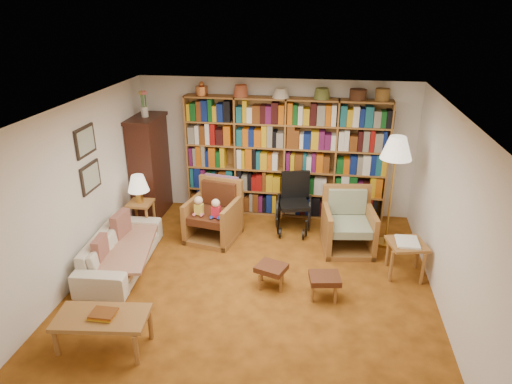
% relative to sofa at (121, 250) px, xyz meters
% --- Properties ---
extents(floor, '(5.00, 5.00, 0.00)m').
position_rel_sofa_xyz_m(floor, '(2.05, -0.10, -0.28)').
color(floor, '#965317').
rests_on(floor, ground).
extents(ceiling, '(5.00, 5.00, 0.00)m').
position_rel_sofa_xyz_m(ceiling, '(2.05, -0.10, 2.22)').
color(ceiling, white).
rests_on(ceiling, wall_back).
extents(wall_back, '(5.00, 0.00, 5.00)m').
position_rel_sofa_xyz_m(wall_back, '(2.05, 2.40, 0.97)').
color(wall_back, silver).
rests_on(wall_back, floor).
extents(wall_front, '(5.00, 0.00, 5.00)m').
position_rel_sofa_xyz_m(wall_front, '(2.05, -2.60, 0.97)').
color(wall_front, silver).
rests_on(wall_front, floor).
extents(wall_left, '(0.00, 5.00, 5.00)m').
position_rel_sofa_xyz_m(wall_left, '(-0.45, -0.10, 0.97)').
color(wall_left, silver).
rests_on(wall_left, floor).
extents(wall_right, '(0.00, 5.00, 5.00)m').
position_rel_sofa_xyz_m(wall_right, '(4.55, -0.10, 0.97)').
color(wall_right, silver).
rests_on(wall_right, floor).
extents(bookshelf, '(3.60, 0.30, 2.42)m').
position_rel_sofa_xyz_m(bookshelf, '(2.25, 2.23, 0.89)').
color(bookshelf, brown).
rests_on(bookshelf, floor).
extents(curio_cabinet, '(0.50, 0.95, 2.40)m').
position_rel_sofa_xyz_m(curio_cabinet, '(-0.20, 1.90, 0.68)').
color(curio_cabinet, '#38190F').
rests_on(curio_cabinet, floor).
extents(framed_pictures, '(0.03, 0.52, 0.97)m').
position_rel_sofa_xyz_m(framed_pictures, '(-0.43, 0.20, 1.35)').
color(framed_pictures, black).
rests_on(framed_pictures, wall_left).
extents(sofa, '(1.93, 0.86, 0.55)m').
position_rel_sofa_xyz_m(sofa, '(0.00, 0.00, 0.00)').
color(sofa, beige).
rests_on(sofa, floor).
extents(sofa_throw, '(1.07, 1.62, 0.04)m').
position_rel_sofa_xyz_m(sofa_throw, '(0.05, 0.00, 0.02)').
color(sofa_throw, beige).
rests_on(sofa_throw, sofa).
extents(cushion_left, '(0.16, 0.42, 0.41)m').
position_rel_sofa_xyz_m(cushion_left, '(-0.13, 0.35, 0.17)').
color(cushion_left, maroon).
rests_on(cushion_left, sofa).
extents(cushion_right, '(0.14, 0.36, 0.36)m').
position_rel_sofa_xyz_m(cushion_right, '(-0.13, -0.35, 0.17)').
color(cushion_right, maroon).
rests_on(cushion_right, sofa).
extents(side_table_lamp, '(0.41, 0.41, 0.58)m').
position_rel_sofa_xyz_m(side_table_lamp, '(-0.10, 1.08, 0.15)').
color(side_table_lamp, brown).
rests_on(side_table_lamp, floor).
extents(table_lamp, '(0.36, 0.36, 0.49)m').
position_rel_sofa_xyz_m(table_lamp, '(-0.10, 1.08, 0.64)').
color(table_lamp, gold).
rests_on(table_lamp, side_table_lamp).
extents(armchair_leather, '(0.94, 0.97, 1.00)m').
position_rel_sofa_xyz_m(armchair_leather, '(1.17, 1.18, 0.13)').
color(armchair_leather, brown).
rests_on(armchair_leather, floor).
extents(armchair_sage, '(0.90, 0.92, 0.98)m').
position_rel_sofa_xyz_m(armchair_sage, '(3.40, 1.14, 0.10)').
color(armchair_sage, brown).
rests_on(armchair_sage, floor).
extents(wheelchair, '(0.61, 0.82, 1.02)m').
position_rel_sofa_xyz_m(wheelchair, '(2.48, 1.67, 0.19)').
color(wheelchair, black).
rests_on(wheelchair, floor).
extents(floor_lamp, '(0.49, 0.49, 1.84)m').
position_rel_sofa_xyz_m(floor_lamp, '(4.04, 1.33, 1.32)').
color(floor_lamp, gold).
rests_on(floor_lamp, floor).
extents(side_table_papers, '(0.61, 0.61, 0.56)m').
position_rel_sofa_xyz_m(side_table_papers, '(4.20, 0.40, 0.17)').
color(side_table_papers, brown).
rests_on(side_table_papers, floor).
extents(footstool_a, '(0.49, 0.45, 0.34)m').
position_rel_sofa_xyz_m(footstool_a, '(2.31, -0.19, -0.00)').
color(footstool_a, '#4F2515').
rests_on(footstool_a, floor).
extents(footstool_b, '(0.46, 0.41, 0.34)m').
position_rel_sofa_xyz_m(footstool_b, '(3.05, -0.34, 0.01)').
color(footstool_b, '#4F2515').
rests_on(footstool_b, floor).
extents(coffee_table, '(1.10, 0.64, 0.49)m').
position_rel_sofa_xyz_m(coffee_table, '(0.54, -1.70, 0.10)').
color(coffee_table, brown).
rests_on(coffee_table, floor).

